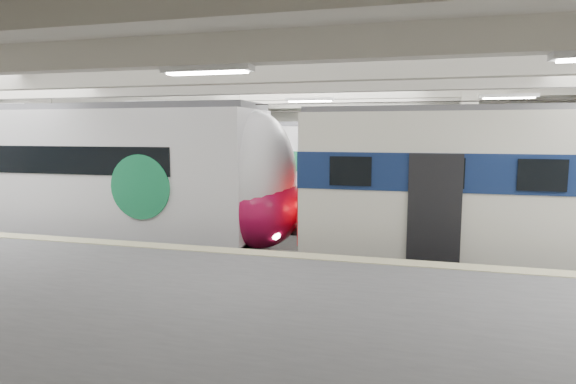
% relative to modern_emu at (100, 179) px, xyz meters
% --- Properties ---
extents(station_hall, '(36.00, 24.00, 5.75)m').
position_rel_modern_emu_xyz_m(station_hall, '(6.64, -1.74, 0.91)').
color(station_hall, black).
rests_on(station_hall, ground).
extents(modern_emu, '(14.93, 3.08, 4.76)m').
position_rel_modern_emu_xyz_m(modern_emu, '(0.00, 0.00, 0.00)').
color(modern_emu, white).
rests_on(modern_emu, ground).
extents(older_rer, '(13.89, 3.06, 4.56)m').
position_rel_modern_emu_xyz_m(older_rer, '(13.93, 0.00, 0.05)').
color(older_rer, white).
rests_on(older_rer, ground).
extents(far_train, '(13.33, 2.75, 4.28)m').
position_rel_modern_emu_xyz_m(far_train, '(1.07, 5.50, -0.13)').
color(far_train, white).
rests_on(far_train, ground).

